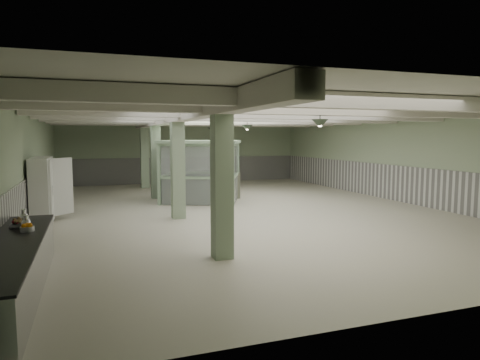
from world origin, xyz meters
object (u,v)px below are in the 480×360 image
object	(u,v)px
prep_counter	(12,269)
filing_cabinet	(234,185)
guard_booth	(201,160)
walkin_cooler	(43,193)

from	to	relation	value
prep_counter	filing_cabinet	size ratio (longest dim) A/B	4.73
guard_booth	prep_counter	bearing A→B (deg)	-97.29
guard_booth	filing_cabinet	xyz separation A→B (m)	(1.61, 0.40, -1.17)
prep_counter	guard_booth	world-z (taller)	guard_booth
prep_counter	filing_cabinet	xyz separation A→B (m)	(7.29, 9.83, 0.11)
prep_counter	walkin_cooler	xyz separation A→B (m)	(-0.08, 6.34, 0.51)
prep_counter	guard_booth	distance (m)	11.08
walkin_cooler	guard_booth	size ratio (longest dim) A/B	0.53
prep_counter	walkin_cooler	bearing A→B (deg)	90.75
prep_counter	filing_cabinet	bearing A→B (deg)	53.43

